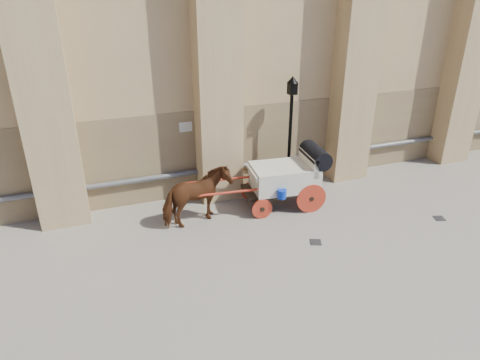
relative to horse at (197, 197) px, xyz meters
name	(u,v)px	position (x,y,z in m)	size (l,w,h in m)	color
ground	(292,244)	(2.21, -2.06, -0.88)	(90.00, 90.00, 0.00)	slate
horse	(197,197)	(0.00, 0.00, 0.00)	(0.95, 2.09, 1.77)	#572E12
carriage	(289,175)	(3.11, 0.15, 0.19)	(4.65, 1.74, 1.99)	black
street_lamp	(290,132)	(3.65, 1.24, 1.27)	(0.38, 0.38, 4.03)	black
drain_grate_near	(316,242)	(2.86, -2.22, -0.88)	(0.32, 0.32, 0.01)	black
drain_grate_far	(439,218)	(7.19, -2.35, -0.88)	(0.32, 0.32, 0.01)	black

